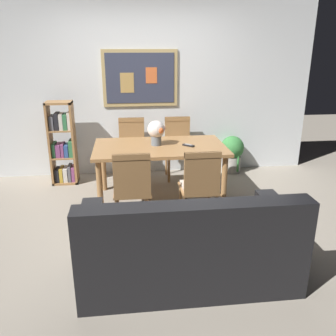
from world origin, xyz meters
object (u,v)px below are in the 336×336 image
dining_chair_near_right (200,183)px  leather_couch (188,249)px  potted_ivy (232,153)px  tv_remote (188,145)px  dining_table (160,152)px  dining_chair_near_left (132,185)px  dining_chair_far_left (132,144)px  dining_chair_far_right (178,143)px  bookshelf (63,146)px  flower_vase (156,131)px

dining_chair_near_right → leather_couch: size_ratio=0.51×
potted_ivy → tv_remote: bearing=-131.6°
dining_table → dining_chair_near_left: bearing=-114.4°
dining_chair_near_left → dining_chair_far_left: same height
dining_chair_far_right → dining_chair_near_left: 1.80m
bookshelf → potted_ivy: bookshelf is taller
dining_chair_near_right → dining_chair_far_left: 1.81m
bookshelf → dining_table: bearing=-29.9°
dining_chair_far_left → potted_ivy: (1.58, 0.10, -0.22)m
dining_chair_near_right → dining_chair_far_left: size_ratio=1.00×
dining_chair_far_left → potted_ivy: dining_chair_far_left is taller
dining_chair_far_right → bookshelf: size_ratio=0.76×
leather_couch → tv_remote: leather_couch is taller
bookshelf → tv_remote: 1.88m
dining_chair_far_right → dining_chair_near_left: size_ratio=1.00×
flower_vase → dining_table: bearing=-45.8°
dining_table → potted_ivy: dining_table is taller
dining_chair_near_right → potted_ivy: 2.00m
dining_chair_far_right → dining_chair_far_left: bearing=179.3°
dining_chair_near_left → bookshelf: bookshelf is taller
dining_chair_far_left → dining_table: bearing=-68.1°
bookshelf → potted_ivy: (2.57, 0.17, -0.25)m
flower_vase → dining_chair_near_left: bearing=-111.3°
flower_vase → bookshelf: bearing=150.7°
tv_remote → dining_chair_near_left: bearing=-133.8°
dining_chair_near_right → bookshelf: bearing=136.3°
dining_chair_far_right → dining_chair_near_right: bearing=-90.3°
leather_couch → dining_table: bearing=92.2°
dining_table → dining_chair_far_left: bearing=111.9°
flower_vase → tv_remote: 0.44m
dining_chair_far_right → potted_ivy: size_ratio=1.56×
dining_chair_far_right → flower_vase: 0.96m
dining_table → dining_chair_far_left: dining_chair_far_left is taller
dining_chair_near_left → dining_chair_far_left: (0.04, 1.66, 0.00)m
potted_ivy → dining_chair_far_left: bearing=-176.3°
bookshelf → dining_chair_far_left: bearing=4.2°
dining_chair_far_left → tv_remote: (0.69, -0.89, 0.20)m
bookshelf → tv_remote: size_ratio=8.26×
dining_chair_near_right → potted_ivy: (0.89, 1.78, -0.22)m
dining_table → flower_vase: flower_vase is taller
dining_table → bookshelf: bookshelf is taller
flower_vase → tv_remote: (0.39, -0.10, -0.17)m
dining_chair_far_right → bookshelf: 1.68m
dining_table → flower_vase: 0.27m
flower_vase → potted_ivy: bearing=35.1°
dining_chair_near_left → dining_chair_far_right: bearing=66.1°
potted_ivy → dining_chair_near_right: bearing=-116.6°
dining_chair_near_right → bookshelf: size_ratio=0.76×
dining_chair_near_right → flower_vase: 1.03m
dining_chair_far_right → leather_couch: size_ratio=0.51×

